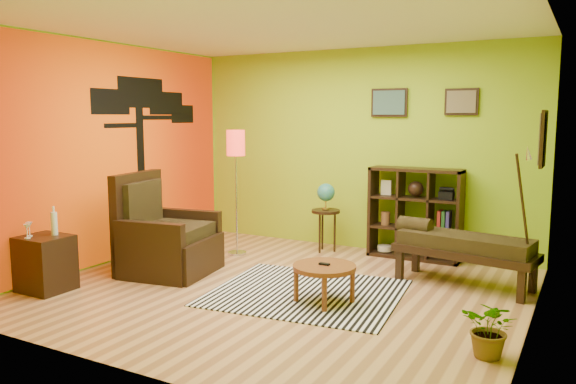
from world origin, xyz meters
The scene contains 11 objects.
ground centered at (0.00, 0.00, 0.00)m, with size 5.00×5.00×0.00m, color tan.
room_shell centered at (-0.09, 0.01, 1.80)m, with size 5.04×4.54×2.82m.
zebra_rug centered at (0.32, 0.03, 0.01)m, with size 1.95×1.72×0.01m, color white.
coffee_table centered at (0.61, -0.16, 0.34)m, with size 0.64×0.64×0.41m.
armchair centered at (-1.56, -0.06, 0.36)m, with size 1.12×1.12×1.20m.
side_cabinet centered at (-2.20, -1.23, 0.30)m, with size 0.51×0.46×0.91m.
floor_lamp centered at (-1.28, 1.10, 1.37)m, with size 0.25×0.25×1.69m.
globe_table centered at (-0.29, 1.81, 0.72)m, with size 0.39×0.39×0.95m.
cube_shelf centered at (0.91, 2.03, 0.60)m, with size 1.20×0.35×1.20m.
bench centered at (1.69, 1.11, 0.45)m, with size 1.59×0.78×0.71m.
potted_plant centered at (2.30, -0.73, 0.18)m, with size 0.43×0.47×0.37m, color #26661E.
Camera 1 is at (2.91, -5.14, 1.87)m, focal length 35.00 mm.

